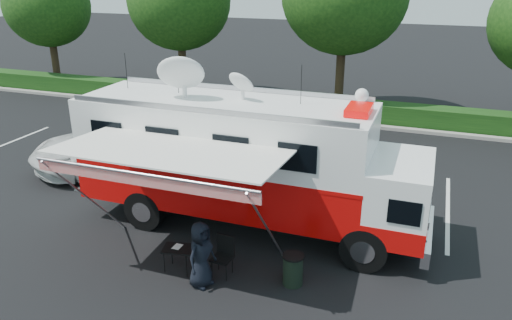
{
  "coord_description": "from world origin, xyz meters",
  "views": [
    {
      "loc": [
        4.64,
        -12.22,
        7.15
      ],
      "look_at": [
        0.0,
        0.5,
        1.9
      ],
      "focal_mm": 35.0,
      "sensor_mm": 36.0,
      "label": 1
    }
  ],
  "objects": [
    {
      "name": "ground_plane",
      "position": [
        0.0,
        0.0,
        0.0
      ],
      "size": [
        120.0,
        120.0,
        0.0
      ],
      "primitive_type": "plane",
      "color": "black",
      "rests_on": "ground"
    },
    {
      "name": "back_border",
      "position": [
        1.14,
        12.9,
        5.0
      ],
      "size": [
        60.0,
        6.14,
        8.87
      ],
      "color": "#9E998E",
      "rests_on": "ground_plane"
    },
    {
      "name": "stall_lines",
      "position": [
        -0.5,
        3.0,
        0.0
      ],
      "size": [
        24.12,
        5.5,
        0.01
      ],
      "color": "silver",
      "rests_on": "ground_plane"
    },
    {
      "name": "command_truck",
      "position": [
        -0.09,
        -0.0,
        2.04
      ],
      "size": [
        9.92,
        2.73,
        4.77
      ],
      "color": "black",
      "rests_on": "ground_plane"
    },
    {
      "name": "awning",
      "position": [
        -0.97,
        -2.83,
        3.07
      ],
      "size": [
        5.42,
        2.79,
        3.27
      ],
      "color": "white",
      "rests_on": "ground_plane"
    },
    {
      "name": "white_suv",
      "position": [
        -6.79,
        2.99,
        0.0
      ],
      "size": [
        5.21,
        6.82,
        1.72
      ],
      "primitive_type": "imported",
      "rotation": [
        0.0,
        0.0,
        -0.44
      ],
      "color": "silver",
      "rests_on": "ground_plane"
    },
    {
      "name": "person",
      "position": [
        -0.05,
        -3.14,
        0.0
      ],
      "size": [
        0.73,
        0.93,
        1.66
      ],
      "primitive_type": "imported",
      "rotation": [
        0.0,
        0.0,
        1.29
      ],
      "color": "black",
      "rests_on": "ground_plane"
    },
    {
      "name": "folding_table",
      "position": [
        -0.86,
        -2.79,
        0.6
      ],
      "size": [
        0.85,
        0.69,
        0.65
      ],
      "color": "black",
      "rests_on": "ground_plane"
    },
    {
      "name": "folding_chair",
      "position": [
        0.25,
        -2.5,
        0.6
      ],
      "size": [
        0.51,
        0.53,
        1.01
      ],
      "color": "black",
      "rests_on": "ground_plane"
    },
    {
      "name": "trash_bin",
      "position": [
        1.99,
        -2.37,
        0.4
      ],
      "size": [
        0.52,
        0.52,
        0.79
      ],
      "color": "black",
      "rests_on": "ground_plane"
    }
  ]
}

